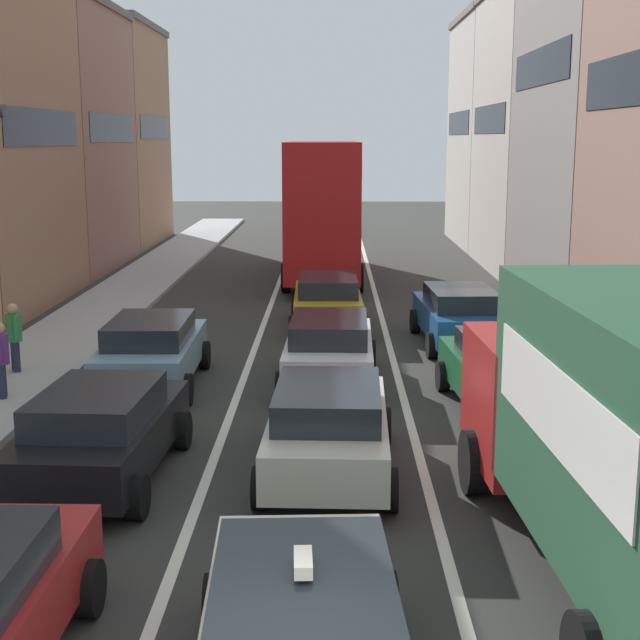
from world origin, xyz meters
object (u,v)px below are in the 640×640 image
object	(u,v)px
bus_mid_queue_primary	(323,203)
taxi_centre_lane_front	(303,638)
removalist_box_truck	(635,427)
hatchback_centre_lane_third	(329,348)
wagon_right_lane_far	(460,314)
pedestrian_near_kerb	(14,335)
wagon_left_lane_second	(101,431)
sedan_centre_lane_second	(328,426)
pedestrian_mid_sidewalk	(0,358)
sedan_right_lane_behind_truck	(505,371)
coupe_centre_lane_fourth	(328,301)
sedan_left_lane_third	(152,350)

from	to	relation	value
bus_mid_queue_primary	taxi_centre_lane_front	bearing A→B (deg)	-179.98
removalist_box_truck	hatchback_centre_lane_third	world-z (taller)	removalist_box_truck
wagon_right_lane_far	pedestrian_near_kerb	distance (m)	10.75
wagon_left_lane_second	pedestrian_near_kerb	distance (m)	7.02
removalist_box_truck	bus_mid_queue_primary	world-z (taller)	bus_mid_queue_primary
sedan_centre_lane_second	wagon_right_lane_far	xyz separation A→B (m)	(3.30, 9.18, 0.00)
taxi_centre_lane_front	pedestrian_near_kerb	distance (m)	13.71
removalist_box_truck	bus_mid_queue_primary	xyz separation A→B (m)	(-3.81, 24.00, 0.86)
sedan_centre_lane_second	pedestrian_mid_sidewalk	world-z (taller)	pedestrian_mid_sidewalk
sedan_right_lane_behind_truck	pedestrian_mid_sidewalk	bearing A→B (deg)	84.24
coupe_centre_lane_fourth	sedan_centre_lane_second	bearing A→B (deg)	179.26
hatchback_centre_lane_third	sedan_right_lane_behind_truck	world-z (taller)	same
wagon_left_lane_second	removalist_box_truck	bearing A→B (deg)	-112.53
hatchback_centre_lane_third	wagon_right_lane_far	world-z (taller)	same
sedan_centre_lane_second	coupe_centre_lane_fourth	bearing A→B (deg)	1.97
pedestrian_near_kerb	bus_mid_queue_primary	bearing A→B (deg)	35.23
taxi_centre_lane_front	wagon_left_lane_second	distance (m)	6.69
wagon_left_lane_second	hatchback_centre_lane_third	bearing A→B (deg)	-28.84
hatchback_centre_lane_third	sedan_right_lane_behind_truck	bearing A→B (deg)	-118.19
removalist_box_truck	sedan_centre_lane_second	world-z (taller)	removalist_box_truck
taxi_centre_lane_front	pedestrian_near_kerb	size ratio (longest dim) A/B	2.64
taxi_centre_lane_front	coupe_centre_lane_fourth	xyz separation A→B (m)	(0.13, 17.23, -0.00)
pedestrian_near_kerb	taxi_centre_lane_front	bearing A→B (deg)	-90.92
sedan_left_lane_third	wagon_right_lane_far	size ratio (longest dim) A/B	0.99
sedan_centre_lane_second	sedan_right_lane_behind_truck	bearing A→B (deg)	-43.10
bus_mid_queue_primary	sedan_right_lane_behind_truck	bearing A→B (deg)	-167.94
removalist_box_truck	wagon_left_lane_second	xyz separation A→B (m)	(-6.99, 3.32, -1.18)
wagon_right_lane_far	bus_mid_queue_primary	bearing A→B (deg)	14.93
wagon_left_lane_second	sedan_left_lane_third	world-z (taller)	same
sedan_centre_lane_second	pedestrian_near_kerb	world-z (taller)	pedestrian_near_kerb
removalist_box_truck	wagon_right_lane_far	size ratio (longest dim) A/B	1.78
taxi_centre_lane_front	sedan_left_lane_third	distance (m)	11.81
wagon_left_lane_second	pedestrian_near_kerb	size ratio (longest dim) A/B	2.64
removalist_box_truck	pedestrian_near_kerb	size ratio (longest dim) A/B	4.70
coupe_centre_lane_fourth	sedan_right_lane_behind_truck	xyz separation A→B (m)	(3.46, -7.70, 0.00)
coupe_centre_lane_fourth	bus_mid_queue_primary	size ratio (longest dim) A/B	0.41
wagon_left_lane_second	sedan_right_lane_behind_truck	size ratio (longest dim) A/B	1.00
taxi_centre_lane_front	wagon_left_lane_second	xyz separation A→B (m)	(-3.28, 5.83, -0.00)
pedestrian_near_kerb	removalist_box_truck	bearing A→B (deg)	-72.42
sedan_right_lane_behind_truck	pedestrian_near_kerb	distance (m)	10.59
removalist_box_truck	coupe_centre_lane_fourth	distance (m)	15.20
sedan_centre_lane_second	wagon_right_lane_far	size ratio (longest dim) A/B	0.99
hatchback_centre_lane_third	coupe_centre_lane_fourth	size ratio (longest dim) A/B	1.00
sedan_centre_lane_second	sedan_left_lane_third	distance (m)	6.38
coupe_centre_lane_fourth	removalist_box_truck	bearing A→B (deg)	-167.43
removalist_box_truck	bus_mid_queue_primary	distance (m)	24.31
sedan_left_lane_third	pedestrian_near_kerb	world-z (taller)	pedestrian_near_kerb
wagon_right_lane_far	pedestrian_mid_sidewalk	bearing A→B (deg)	116.08
sedan_left_lane_third	pedestrian_mid_sidewalk	size ratio (longest dim) A/B	2.61
hatchback_centre_lane_third	sedan_left_lane_third	size ratio (longest dim) A/B	1.00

